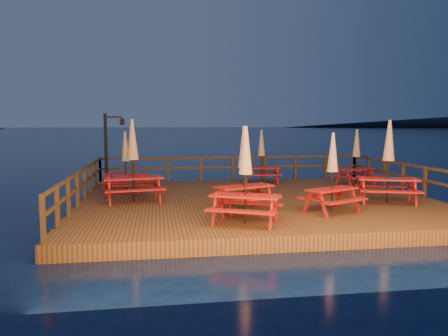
# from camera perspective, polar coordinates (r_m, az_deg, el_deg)

# --- Properties ---
(ground) EXTENTS (500.00, 500.00, 0.00)m
(ground) POSITION_cam_1_polar(r_m,az_deg,el_deg) (15.25, 4.31, -5.47)
(ground) COLOR black
(ground) RESTS_ON ground
(deck) EXTENTS (12.00, 10.00, 0.40)m
(deck) POSITION_cam_1_polar(r_m,az_deg,el_deg) (15.21, 4.32, -4.73)
(deck) COLOR #422A15
(deck) RESTS_ON ground
(deck_piles) EXTENTS (11.44, 9.44, 1.40)m
(deck_piles) POSITION_cam_1_polar(r_m,az_deg,el_deg) (15.31, 4.30, -6.57)
(deck_piles) COLOR #3B2512
(deck_piles) RESTS_ON ground
(railing) EXTENTS (11.80, 9.75, 1.10)m
(railing) POSITION_cam_1_polar(r_m,az_deg,el_deg) (16.78, 2.98, -0.38)
(railing) COLOR #3B2512
(railing) RESTS_ON deck
(lamp_post) EXTENTS (0.85, 0.18, 3.00)m
(lamp_post) POSITION_cam_1_polar(r_m,az_deg,el_deg) (19.23, -14.72, 3.32)
(lamp_post) COLOR black
(lamp_post) RESTS_ON deck
(picnic_table_0) EXTENTS (1.75, 1.50, 2.30)m
(picnic_table_0) POSITION_cam_1_polar(r_m,az_deg,el_deg) (18.99, 4.90, 1.65)
(picnic_table_0) COLOR maroon
(picnic_table_0) RESTS_ON deck
(picnic_table_1) EXTENTS (2.15, 1.88, 2.73)m
(picnic_table_1) POSITION_cam_1_polar(r_m,az_deg,el_deg) (14.64, -11.83, 1.14)
(picnic_table_1) COLOR maroon
(picnic_table_1) RESTS_ON deck
(picnic_table_2) EXTENTS (1.96, 1.79, 2.29)m
(picnic_table_2) POSITION_cam_1_polar(r_m,az_deg,el_deg) (16.86, -12.75, 0.96)
(picnic_table_2) COLOR maroon
(picnic_table_2) RESTS_ON deck
(picnic_table_3) EXTENTS (2.17, 1.99, 2.51)m
(picnic_table_3) POSITION_cam_1_polar(r_m,az_deg,el_deg) (12.87, 2.61, 0.10)
(picnic_table_3) COLOR maroon
(picnic_table_3) RESTS_ON deck
(picnic_table_4) EXTENTS (2.05, 1.91, 2.33)m
(picnic_table_4) POSITION_cam_1_polar(r_m,az_deg,el_deg) (13.08, 13.96, -0.40)
(picnic_table_4) COLOR maroon
(picnic_table_4) RESTS_ON deck
(picnic_table_5) EXTENTS (2.22, 2.07, 2.53)m
(picnic_table_5) POSITION_cam_1_polar(r_m,az_deg,el_deg) (11.21, 2.84, -0.73)
(picnic_table_5) COLOR maroon
(picnic_table_5) RESTS_ON deck
(picnic_table_6) EXTENTS (2.02, 1.86, 2.35)m
(picnic_table_6) POSITION_cam_1_polar(r_m,az_deg,el_deg) (18.90, 16.89, 1.47)
(picnic_table_6) COLOR maroon
(picnic_table_6) RESTS_ON deck
(picnic_table_7) EXTENTS (2.29, 2.08, 2.70)m
(picnic_table_7) POSITION_cam_1_polar(r_m,az_deg,el_deg) (15.11, 20.68, 0.96)
(picnic_table_7) COLOR maroon
(picnic_table_7) RESTS_ON deck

